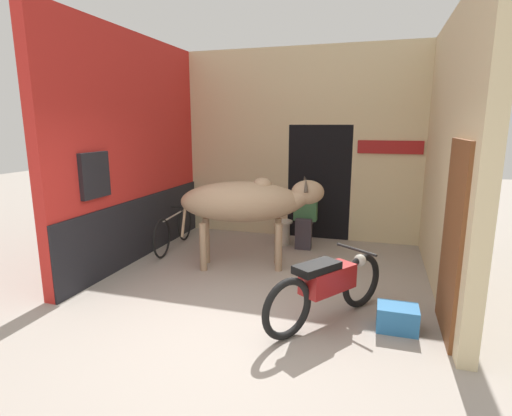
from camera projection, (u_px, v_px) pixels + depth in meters
The scene contains 10 objects.
ground_plane at pixel (226, 332), 4.40m from camera, with size 30.00×30.00×0.00m, color #9E9389.
wall_left_shopfront at pixel (133, 153), 6.59m from camera, with size 0.25×4.03×3.69m.
wall_back_with_doorway at pixel (309, 159), 8.05m from camera, with size 4.63×0.94×3.69m.
wall_right_with_door at pixel (451, 158), 5.18m from camera, with size 0.22×4.03×3.69m.
cow at pixel (247, 202), 6.22m from camera, with size 2.28×1.18×1.48m.
motorcycle_near at pixel (328, 285), 4.56m from camera, with size 1.17×1.63×0.79m.
bicycle at pixel (174, 230), 7.32m from camera, with size 0.44×1.77×0.69m.
shopkeeper_seated at pixel (305, 212), 7.30m from camera, with size 0.41×0.34×1.26m.
plastic_stool at pixel (283, 232), 7.58m from camera, with size 0.34×0.34×0.46m.
crate at pixel (397, 318), 4.42m from camera, with size 0.44×0.32×0.28m.
Camera 1 is at (1.50, -3.75, 2.25)m, focal length 28.00 mm.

